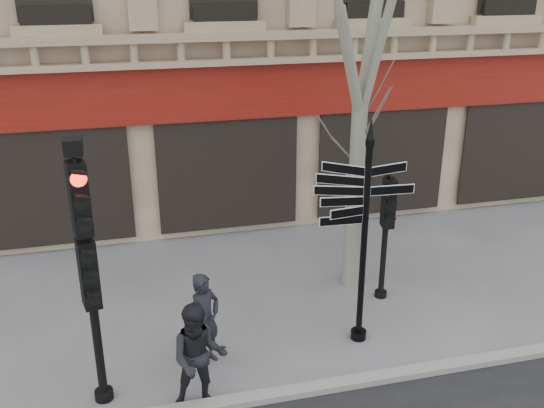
% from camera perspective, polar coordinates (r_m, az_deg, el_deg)
% --- Properties ---
extents(ground, '(80.00, 80.00, 0.00)m').
position_cam_1_polar(ground, '(11.10, 0.71, -13.00)').
color(ground, '#5D5D62').
rests_on(ground, ground).
extents(kerb, '(80.00, 0.25, 0.12)m').
position_cam_1_polar(kerb, '(9.98, 2.85, -17.13)').
color(kerb, gray).
rests_on(kerb, ground).
extents(fingerpost, '(2.07, 2.07, 4.08)m').
position_cam_1_polar(fingerpost, '(10.09, 8.91, 0.67)').
color(fingerpost, black).
rests_on(fingerpost, ground).
extents(traffic_signal_main, '(0.52, 0.42, 4.19)m').
position_cam_1_polar(traffic_signal_main, '(8.89, -17.15, -3.71)').
color(traffic_signal_main, black).
rests_on(traffic_signal_main, ground).
extents(traffic_signal_secondary, '(0.48, 0.38, 2.55)m').
position_cam_1_polar(traffic_signal_secondary, '(11.91, 10.72, -1.11)').
color(traffic_signal_secondary, black).
rests_on(traffic_signal_secondary, ground).
extents(pedestrian_a, '(0.73, 0.68, 1.67)m').
position_cam_1_polar(pedestrian_a, '(10.25, -6.33, -10.78)').
color(pedestrian_a, black).
rests_on(pedestrian_a, ground).
extents(pedestrian_b, '(0.92, 0.75, 1.77)m').
position_cam_1_polar(pedestrian_b, '(9.31, -6.90, -14.18)').
color(pedestrian_b, black).
rests_on(pedestrian_b, ground).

